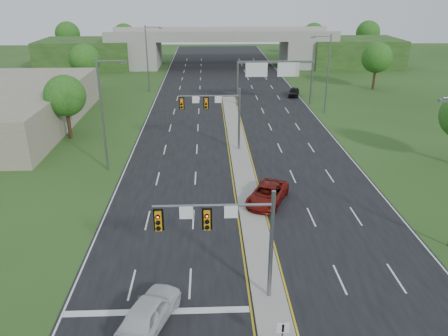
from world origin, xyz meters
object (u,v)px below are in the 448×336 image
keep_right_sign (282,334)px  sign_gantry (274,71)px  car_far_c (294,92)px  signal_mast_far (218,110)px  signal_mast_near (231,230)px  car_far_a (267,194)px  overpass (222,50)px  car_white (149,311)px

keep_right_sign → sign_gantry: (6.68, 49.45, 3.72)m
car_far_c → signal_mast_far: bearing=-102.7°
signal_mast_near → car_far_c: size_ratio=1.75×
signal_mast_near → car_far_a: bearing=72.9°
overpass → car_white: overpass is taller
signal_mast_near → car_white: (-4.50, -1.82, -3.87)m
sign_gantry → keep_right_sign: bearing=-97.7°
signal_mast_far → keep_right_sign: size_ratio=3.18×
sign_gantry → overpass: (-6.68, 35.08, -1.69)m
keep_right_sign → car_far_c: 56.03m
car_white → keep_right_sign: bearing=179.3°
sign_gantry → overpass: bearing=100.8°
signal_mast_far → car_far_a: signal_mast_far is taller
signal_mast_far → sign_gantry: size_ratio=0.60×
signal_mast_near → overpass: overpass is taller
signal_mast_near → sign_gantry: bearing=78.8°
keep_right_sign → overpass: 84.55m
signal_mast_near → overpass: bearing=88.4°
sign_gantry → car_far_a: sign_gantry is taller
signal_mast_near → sign_gantry: signal_mast_near is taller
keep_right_sign → car_far_c: keep_right_sign is taller
keep_right_sign → signal_mast_near: bearing=116.9°
sign_gantry → car_far_c: bearing=51.8°
signal_mast_near → car_white: size_ratio=1.42×
keep_right_sign → car_white: size_ratio=0.45×
sign_gantry → overpass: size_ratio=0.14×
keep_right_sign → sign_gantry: bearing=82.3°
signal_mast_near → overpass: 80.11m
car_white → car_far_c: size_ratio=1.23×
signal_mast_near → keep_right_sign: size_ratio=3.18×
sign_gantry → car_far_c: 8.33m
keep_right_sign → overpass: bearing=90.0°
signal_mast_far → signal_mast_near: bearing=-90.0°
car_white → car_far_c: 55.23m
signal_mast_far → car_white: (-4.50, -26.82, -3.87)m
signal_mast_far → keep_right_sign: 29.71m
keep_right_sign → car_far_c: size_ratio=0.55×
signal_mast_near → signal_mast_far: same height
signal_mast_near → signal_mast_far: 25.00m
signal_mast_near → car_far_c: signal_mast_near is taller
keep_right_sign → car_white: bearing=158.7°
signal_mast_far → sign_gantry: bearing=65.9°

